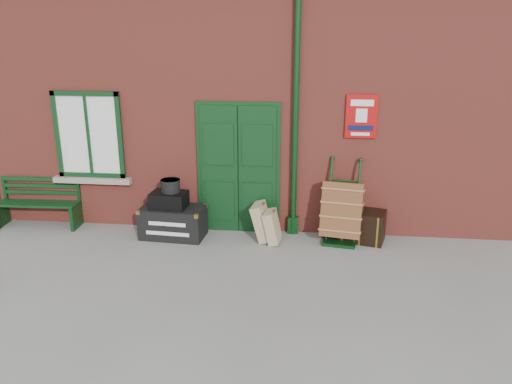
# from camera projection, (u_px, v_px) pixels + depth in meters

# --- Properties ---
(ground) EXTENTS (80.00, 80.00, 0.00)m
(ground) POSITION_uv_depth(u_px,v_px,m) (245.00, 268.00, 7.41)
(ground) COLOR gray
(ground) RESTS_ON ground
(station_building) EXTENTS (10.30, 4.30, 4.36)m
(station_building) POSITION_uv_depth(u_px,v_px,m) (267.00, 93.00, 10.05)
(station_building) COLOR #9F3E33
(station_building) RESTS_ON ground
(bench) EXTENTS (1.46, 0.50, 0.89)m
(bench) POSITION_uv_depth(u_px,v_px,m) (39.00, 201.00, 8.92)
(bench) COLOR black
(bench) RESTS_ON ground
(houdini_trunk) EXTENTS (1.10, 0.65, 0.53)m
(houdini_trunk) POSITION_uv_depth(u_px,v_px,m) (173.00, 222.00, 8.47)
(houdini_trunk) COLOR black
(houdini_trunk) RESTS_ON ground
(strongbox) EXTENTS (0.61, 0.46, 0.26)m
(strongbox) POSITION_uv_depth(u_px,v_px,m) (169.00, 200.00, 8.35)
(strongbox) COLOR black
(strongbox) RESTS_ON houdini_trunk
(hatbox) EXTENTS (0.34, 0.34, 0.21)m
(hatbox) POSITION_uv_depth(u_px,v_px,m) (171.00, 186.00, 8.31)
(hatbox) COLOR black
(hatbox) RESTS_ON strongbox
(suitcase_back) EXTENTS (0.39, 0.48, 0.65)m
(suitcase_back) POSITION_uv_depth(u_px,v_px,m) (262.00, 222.00, 8.33)
(suitcase_back) COLOR tan
(suitcase_back) RESTS_ON ground
(suitcase_front) EXTENTS (0.32, 0.43, 0.55)m
(suitcase_front) POSITION_uv_depth(u_px,v_px,m) (272.00, 227.00, 8.23)
(suitcase_front) COLOR tan
(suitcase_front) RESTS_ON ground
(porter_trolley) EXTENTS (0.76, 0.80, 1.36)m
(porter_trolley) POSITION_uv_depth(u_px,v_px,m) (342.00, 211.00, 8.25)
(porter_trolley) COLOR black
(porter_trolley) RESTS_ON ground
(dark_trunk) EXTENTS (0.82, 0.64, 0.52)m
(dark_trunk) POSITION_uv_depth(u_px,v_px,m) (362.00, 226.00, 8.32)
(dark_trunk) COLOR black
(dark_trunk) RESTS_ON ground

